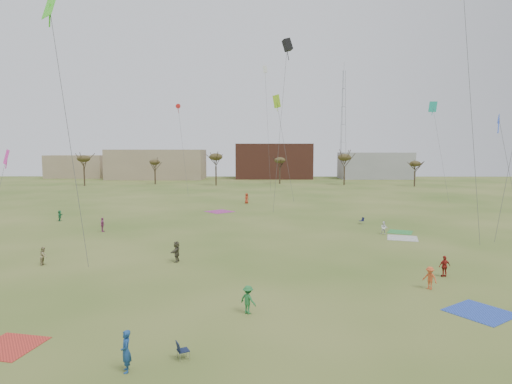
{
  "coord_description": "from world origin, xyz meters",
  "views": [
    {
      "loc": [
        0.48,
        -30.45,
        9.6
      ],
      "look_at": [
        0.0,
        12.0,
        5.5
      ],
      "focal_mm": 29.99,
      "sensor_mm": 36.0,
      "label": 1
    }
  ],
  "objects_px": {
    "flyer_near_right": "(126,351)",
    "spectator_fore_a": "(445,266)",
    "camp_chair_right": "(361,222)",
    "radio_tower": "(343,124)",
    "flyer_near_center": "(248,300)",
    "camp_chair_center": "(183,354)"
  },
  "relations": [
    {
      "from": "spectator_fore_a",
      "to": "radio_tower",
      "type": "xyz_separation_m",
      "value": [
        15.46,
        123.38,
        18.39
      ]
    },
    {
      "from": "camp_chair_right",
      "to": "radio_tower",
      "type": "relative_size",
      "value": 0.02
    },
    {
      "from": "spectator_fore_a",
      "to": "camp_chair_center",
      "type": "height_order",
      "value": "spectator_fore_a"
    },
    {
      "from": "flyer_near_center",
      "to": "flyer_near_right",
      "type": "height_order",
      "value": "flyer_near_right"
    },
    {
      "from": "flyer_near_right",
      "to": "spectator_fore_a",
      "type": "relative_size",
      "value": 1.14
    },
    {
      "from": "camp_chair_center",
      "to": "camp_chair_right",
      "type": "relative_size",
      "value": 1.0
    },
    {
      "from": "flyer_near_right",
      "to": "camp_chair_right",
      "type": "bearing_deg",
      "value": 133.84
    },
    {
      "from": "flyer_near_right",
      "to": "spectator_fore_a",
      "type": "height_order",
      "value": "flyer_near_right"
    },
    {
      "from": "camp_chair_right",
      "to": "radio_tower",
      "type": "xyz_separation_m",
      "value": [
        16.25,
        99.74,
        18.95
      ]
    },
    {
      "from": "camp_chair_right",
      "to": "radio_tower",
      "type": "height_order",
      "value": "radio_tower"
    },
    {
      "from": "spectator_fore_a",
      "to": "flyer_near_right",
      "type": "bearing_deg",
      "value": 22.17
    },
    {
      "from": "spectator_fore_a",
      "to": "camp_chair_center",
      "type": "xyz_separation_m",
      "value": [
        -17.65,
        -13.2,
        -0.56
      ]
    },
    {
      "from": "camp_chair_center",
      "to": "camp_chair_right",
      "type": "xyz_separation_m",
      "value": [
        16.87,
        36.83,
        0.0
      ]
    },
    {
      "from": "flyer_near_right",
      "to": "camp_chair_center",
      "type": "xyz_separation_m",
      "value": [
        2.26,
        1.15,
        -0.67
      ]
    },
    {
      "from": "camp_chair_center",
      "to": "radio_tower",
      "type": "xyz_separation_m",
      "value": [
        33.12,
        136.57,
        18.95
      ]
    },
    {
      "from": "radio_tower",
      "to": "spectator_fore_a",
      "type": "bearing_deg",
      "value": -97.14
    },
    {
      "from": "camp_chair_right",
      "to": "flyer_near_right",
      "type": "bearing_deg",
      "value": -43.99
    },
    {
      "from": "flyer_near_center",
      "to": "spectator_fore_a",
      "type": "xyz_separation_m",
      "value": [
        14.8,
        7.59,
        -0.03
      ]
    },
    {
      "from": "spectator_fore_a",
      "to": "camp_chair_center",
      "type": "distance_m",
      "value": 22.05
    },
    {
      "from": "flyer_near_right",
      "to": "camp_chair_center",
      "type": "bearing_deg",
      "value": 97.48
    },
    {
      "from": "flyer_near_center",
      "to": "camp_chair_center",
      "type": "height_order",
      "value": "flyer_near_center"
    },
    {
      "from": "flyer_near_right",
      "to": "spectator_fore_a",
      "type": "bearing_deg",
      "value": 106.33
    }
  ]
}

